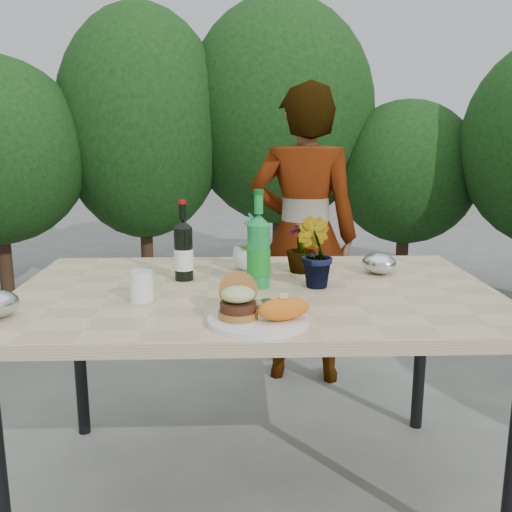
{
  "coord_description": "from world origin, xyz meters",
  "views": [
    {
      "loc": [
        -0.06,
        -1.84,
        1.26
      ],
      "look_at": [
        0.0,
        -0.08,
        0.88
      ],
      "focal_mm": 40.0,
      "sensor_mm": 36.0,
      "label": 1
    }
  ],
  "objects_px": {
    "patio_table": "(255,305)",
    "dinner_plate": "(258,320)",
    "wine_bottle": "(184,251)",
    "person": "(304,236)"
  },
  "relations": [
    {
      "from": "patio_table",
      "to": "person",
      "type": "relative_size",
      "value": 1.07
    },
    {
      "from": "patio_table",
      "to": "wine_bottle",
      "type": "relative_size",
      "value": 5.64
    },
    {
      "from": "patio_table",
      "to": "wine_bottle",
      "type": "xyz_separation_m",
      "value": [
        -0.25,
        0.13,
        0.16
      ]
    },
    {
      "from": "dinner_plate",
      "to": "wine_bottle",
      "type": "relative_size",
      "value": 0.99
    },
    {
      "from": "patio_table",
      "to": "person",
      "type": "distance_m",
      "value": 1.01
    },
    {
      "from": "patio_table",
      "to": "wine_bottle",
      "type": "distance_m",
      "value": 0.32
    },
    {
      "from": "dinner_plate",
      "to": "wine_bottle",
      "type": "bearing_deg",
      "value": 117.17
    },
    {
      "from": "patio_table",
      "to": "dinner_plate",
      "type": "bearing_deg",
      "value": -90.54
    },
    {
      "from": "person",
      "to": "patio_table",
      "type": "bearing_deg",
      "value": 83.09
    },
    {
      "from": "patio_table",
      "to": "person",
      "type": "bearing_deg",
      "value": 74.04
    }
  ]
}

